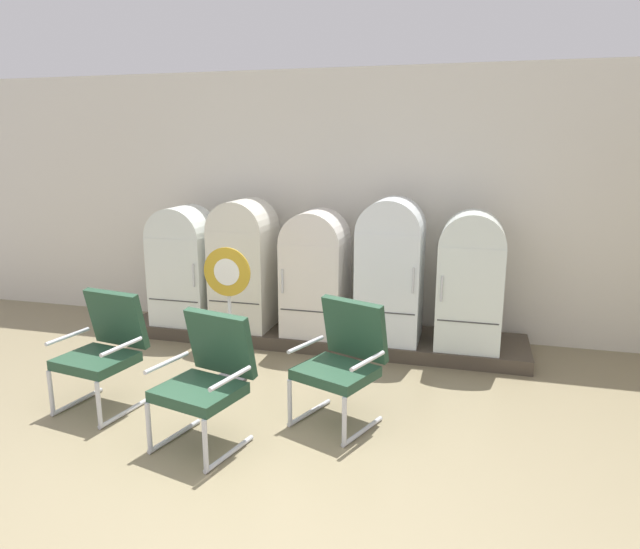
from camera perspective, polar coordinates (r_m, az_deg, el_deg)
name	(u,v)px	position (r m, az deg, el deg)	size (l,w,h in m)	color
ground	(212,479)	(4.52, -10.72, -19.46)	(12.00, 10.00, 0.05)	#827657
back_wall	(333,202)	(7.31, 1.30, 7.23)	(11.76, 0.12, 3.28)	silver
display_plinth	(320,335)	(7.05, -0.01, -6.11)	(4.89, 0.95, 0.16)	#453B30
refrigerator_0	(184,262)	(7.35, -13.48, 1.20)	(0.72, 0.64, 1.47)	silver
refrigerator_1	(244,260)	(7.02, -7.60, 1.41)	(0.69, 0.72, 1.57)	silver
refrigerator_2	(315,270)	(6.72, -0.46, 0.49)	(0.71, 0.68, 1.47)	silver
refrigerator_3	(390,266)	(6.54, 7.06, 0.86)	(0.71, 0.70, 1.64)	white
refrigerator_4	(470,277)	(6.48, 14.81, -0.21)	(0.70, 0.67, 1.51)	silver
armchair_left	(104,345)	(5.60, -20.78, -6.62)	(0.75, 0.76, 1.06)	silver
armchair_right	(343,357)	(4.98, 2.32, -8.20)	(0.83, 0.85, 1.06)	silver
armchair_center	(207,374)	(4.71, -11.20, -9.72)	(0.78, 0.80, 1.06)	silver
sign_stand	(229,315)	(5.82, -9.07, -3.98)	(0.49, 0.32, 1.39)	#2D2D30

